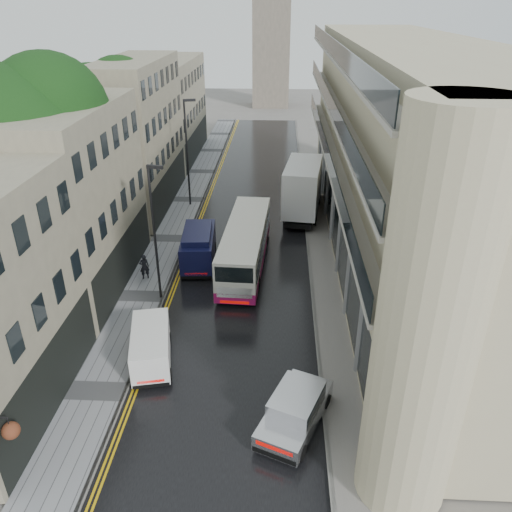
# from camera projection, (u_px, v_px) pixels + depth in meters

# --- Properties ---
(road) EXTENTS (9.00, 85.00, 0.02)m
(road) POSITION_uv_depth(u_px,v_px,m) (247.00, 241.00, 37.56)
(road) COLOR black
(road) RESTS_ON ground
(left_sidewalk) EXTENTS (2.70, 85.00, 0.12)m
(left_sidewalk) POSITION_uv_depth(u_px,v_px,m) (170.00, 239.00, 37.80)
(left_sidewalk) COLOR gray
(left_sidewalk) RESTS_ON ground
(right_sidewalk) EXTENTS (1.80, 85.00, 0.12)m
(right_sidewalk) POSITION_uv_depth(u_px,v_px,m) (319.00, 242.00, 37.30)
(right_sidewalk) COLOR slate
(right_sidewalk) RESTS_ON ground
(old_shop_row) EXTENTS (4.50, 56.00, 12.00)m
(old_shop_row) POSITION_uv_depth(u_px,v_px,m) (123.00, 152.00, 37.46)
(old_shop_row) COLOR gray
(old_shop_row) RESTS_ON ground
(modern_block) EXTENTS (8.00, 40.00, 14.00)m
(modern_block) POSITION_uv_depth(u_px,v_px,m) (402.00, 158.00, 32.57)
(modern_block) COLOR #C1B690
(modern_block) RESTS_ON ground
(tree_near) EXTENTS (10.56, 10.56, 13.89)m
(tree_near) POSITION_uv_depth(u_px,v_px,m) (18.00, 183.00, 28.28)
(tree_near) COLOR black
(tree_near) RESTS_ON ground
(tree_far) EXTENTS (9.24, 9.24, 12.46)m
(tree_far) POSITION_uv_depth(u_px,v_px,m) (100.00, 139.00, 40.14)
(tree_far) COLOR black
(tree_far) RESTS_ON ground
(cream_bus) EXTENTS (3.00, 10.95, 2.96)m
(cream_bus) POSITION_uv_depth(u_px,v_px,m) (221.00, 266.00, 30.89)
(cream_bus) COLOR silver
(cream_bus) RESTS_ON road
(white_lorry) EXTENTS (3.76, 9.10, 4.64)m
(white_lorry) POSITION_uv_depth(u_px,v_px,m) (286.00, 196.00, 39.59)
(white_lorry) COLOR silver
(white_lorry) RESTS_ON road
(silver_hatchback) EXTENTS (3.50, 4.86, 1.67)m
(silver_hatchback) POSITION_uv_depth(u_px,v_px,m) (260.00, 428.00, 20.06)
(silver_hatchback) COLOR #B1B1B6
(silver_hatchback) RESTS_ON road
(white_van) EXTENTS (2.62, 4.45, 1.89)m
(white_van) POSITION_uv_depth(u_px,v_px,m) (132.00, 368.00, 23.19)
(white_van) COLOR white
(white_van) RESTS_ON road
(navy_van) EXTENTS (2.48, 5.35, 2.65)m
(navy_van) POSITION_uv_depth(u_px,v_px,m) (182.00, 258.00, 32.21)
(navy_van) COLOR #0E1033
(navy_van) RESTS_ON road
(pedestrian) EXTENTS (0.73, 0.62, 1.69)m
(pedestrian) POSITION_uv_depth(u_px,v_px,m) (144.00, 267.00, 31.97)
(pedestrian) COLOR black
(pedestrian) RESTS_ON left_sidewalk
(lamp_post_near) EXTENTS (0.95, 0.38, 8.23)m
(lamp_post_near) POSITION_uv_depth(u_px,v_px,m) (155.00, 235.00, 28.42)
(lamp_post_near) COLOR black
(lamp_post_near) RESTS_ON left_sidewalk
(lamp_post_far) EXTENTS (1.03, 0.50, 8.96)m
(lamp_post_far) POSITION_uv_depth(u_px,v_px,m) (187.00, 154.00, 42.00)
(lamp_post_far) COLOR black
(lamp_post_far) RESTS_ON left_sidewalk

